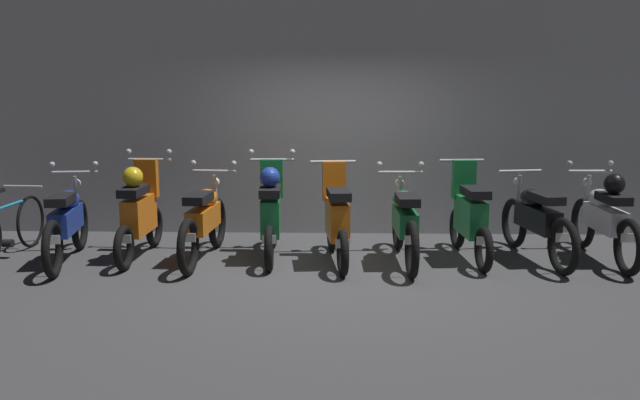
{
  "coord_description": "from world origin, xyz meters",
  "views": [
    {
      "loc": [
        0.02,
        -7.47,
        2.17
      ],
      "look_at": [
        -0.2,
        0.53,
        0.75
      ],
      "focal_mm": 38.59,
      "sensor_mm": 36.0,
      "label": 1
    }
  ],
  "objects_px": {
    "motorbike_slot_2": "(204,220)",
    "motorbike_slot_6": "(470,217)",
    "motorbike_slot_0": "(67,222)",
    "motorbike_slot_4": "(337,219)",
    "motorbike_slot_1": "(140,212)",
    "motorbike_slot_8": "(605,217)",
    "motorbike_slot_5": "(404,222)",
    "motorbike_slot_3": "(271,212)",
    "motorbike_slot_7": "(537,220)",
    "bicycle": "(9,228)"
  },
  "relations": [
    {
      "from": "motorbike_slot_2",
      "to": "motorbike_slot_6",
      "type": "xyz_separation_m",
      "value": [
        3.2,
        0.13,
        0.03
      ]
    },
    {
      "from": "motorbike_slot_0",
      "to": "motorbike_slot_4",
      "type": "distance_m",
      "value": 3.21
    },
    {
      "from": "motorbike_slot_1",
      "to": "motorbike_slot_8",
      "type": "distance_m",
      "value": 5.61
    },
    {
      "from": "motorbike_slot_4",
      "to": "motorbike_slot_5",
      "type": "bearing_deg",
      "value": 0.52
    },
    {
      "from": "motorbike_slot_0",
      "to": "motorbike_slot_3",
      "type": "relative_size",
      "value": 1.15
    },
    {
      "from": "motorbike_slot_7",
      "to": "motorbike_slot_8",
      "type": "xyz_separation_m",
      "value": [
        0.81,
        -0.01,
        0.04
      ]
    },
    {
      "from": "motorbike_slot_6",
      "to": "bicycle",
      "type": "distance_m",
      "value": 5.61
    },
    {
      "from": "motorbike_slot_4",
      "to": "motorbike_slot_8",
      "type": "distance_m",
      "value": 3.21
    },
    {
      "from": "motorbike_slot_3",
      "to": "motorbike_slot_8",
      "type": "xyz_separation_m",
      "value": [
        4.01,
        -0.01,
        -0.04
      ]
    },
    {
      "from": "motorbike_slot_2",
      "to": "motorbike_slot_7",
      "type": "distance_m",
      "value": 4.0
    },
    {
      "from": "motorbike_slot_1",
      "to": "motorbike_slot_8",
      "type": "xyz_separation_m",
      "value": [
        5.61,
        0.01,
        -0.04
      ]
    },
    {
      "from": "motorbike_slot_0",
      "to": "bicycle",
      "type": "distance_m",
      "value": 0.83
    },
    {
      "from": "motorbike_slot_3",
      "to": "motorbike_slot_4",
      "type": "bearing_deg",
      "value": -11.79
    },
    {
      "from": "motorbike_slot_3",
      "to": "motorbike_slot_7",
      "type": "distance_m",
      "value": 3.2
    },
    {
      "from": "motorbike_slot_4",
      "to": "motorbike_slot_6",
      "type": "xyz_separation_m",
      "value": [
        1.6,
        0.18,
        0.0
      ]
    },
    {
      "from": "motorbike_slot_0",
      "to": "motorbike_slot_7",
      "type": "relative_size",
      "value": 1.0
    },
    {
      "from": "motorbike_slot_3",
      "to": "motorbike_slot_1",
      "type": "bearing_deg",
      "value": -179.22
    },
    {
      "from": "motorbike_slot_8",
      "to": "motorbike_slot_1",
      "type": "bearing_deg",
      "value": -179.86
    },
    {
      "from": "motorbike_slot_5",
      "to": "motorbike_slot_8",
      "type": "bearing_deg",
      "value": 3.59
    },
    {
      "from": "motorbike_slot_3",
      "to": "motorbike_slot_5",
      "type": "bearing_deg",
      "value": -5.67
    },
    {
      "from": "motorbike_slot_5",
      "to": "motorbike_slot_8",
      "type": "relative_size",
      "value": 1.0
    },
    {
      "from": "motorbike_slot_3",
      "to": "bicycle",
      "type": "height_order",
      "value": "motorbike_slot_3"
    },
    {
      "from": "motorbike_slot_0",
      "to": "motorbike_slot_1",
      "type": "distance_m",
      "value": 0.84
    },
    {
      "from": "motorbike_slot_1",
      "to": "bicycle",
      "type": "height_order",
      "value": "motorbike_slot_1"
    },
    {
      "from": "motorbike_slot_3",
      "to": "motorbike_slot_6",
      "type": "distance_m",
      "value": 2.4
    },
    {
      "from": "motorbike_slot_1",
      "to": "motorbike_slot_6",
      "type": "xyz_separation_m",
      "value": [
        4.0,
        0.04,
        -0.04
      ]
    },
    {
      "from": "motorbike_slot_3",
      "to": "motorbike_slot_2",
      "type": "bearing_deg",
      "value": -172.04
    },
    {
      "from": "motorbike_slot_4",
      "to": "motorbike_slot_7",
      "type": "height_order",
      "value": "motorbike_slot_4"
    },
    {
      "from": "motorbike_slot_6",
      "to": "motorbike_slot_8",
      "type": "distance_m",
      "value": 1.61
    },
    {
      "from": "motorbike_slot_1",
      "to": "bicycle",
      "type": "distance_m",
      "value": 1.62
    },
    {
      "from": "motorbike_slot_1",
      "to": "motorbike_slot_7",
      "type": "xyz_separation_m",
      "value": [
        4.8,
        0.02,
        -0.08
      ]
    },
    {
      "from": "motorbike_slot_1",
      "to": "motorbike_slot_3",
      "type": "xyz_separation_m",
      "value": [
        1.6,
        0.02,
        0.0
      ]
    },
    {
      "from": "motorbike_slot_2",
      "to": "motorbike_slot_6",
      "type": "distance_m",
      "value": 3.2
    },
    {
      "from": "motorbike_slot_3",
      "to": "motorbike_slot_7",
      "type": "relative_size",
      "value": 0.87
    },
    {
      "from": "motorbike_slot_0",
      "to": "motorbike_slot_7",
      "type": "distance_m",
      "value": 5.62
    },
    {
      "from": "motorbike_slot_5",
      "to": "motorbike_slot_6",
      "type": "distance_m",
      "value": 0.82
    },
    {
      "from": "motorbike_slot_2",
      "to": "motorbike_slot_7",
      "type": "height_order",
      "value": "motorbike_slot_2"
    },
    {
      "from": "motorbike_slot_1",
      "to": "motorbike_slot_6",
      "type": "bearing_deg",
      "value": 0.56
    },
    {
      "from": "motorbike_slot_0",
      "to": "motorbike_slot_1",
      "type": "xyz_separation_m",
      "value": [
        0.81,
        0.24,
        0.08
      ]
    },
    {
      "from": "motorbike_slot_3",
      "to": "motorbike_slot_8",
      "type": "bearing_deg",
      "value": -0.12
    },
    {
      "from": "motorbike_slot_1",
      "to": "motorbike_slot_0",
      "type": "bearing_deg",
      "value": -163.38
    },
    {
      "from": "motorbike_slot_0",
      "to": "motorbike_slot_7",
      "type": "height_order",
      "value": "motorbike_slot_0"
    },
    {
      "from": "motorbike_slot_8",
      "to": "motorbike_slot_0",
      "type": "bearing_deg",
      "value": -177.73
    },
    {
      "from": "motorbike_slot_6",
      "to": "motorbike_slot_2",
      "type": "bearing_deg",
      "value": -177.7
    },
    {
      "from": "motorbike_slot_7",
      "to": "motorbike_slot_3",
      "type": "bearing_deg",
      "value": -179.98
    },
    {
      "from": "motorbike_slot_8",
      "to": "motorbike_slot_3",
      "type": "bearing_deg",
      "value": 179.88
    },
    {
      "from": "bicycle",
      "to": "motorbike_slot_3",
      "type": "bearing_deg",
      "value": 1.21
    },
    {
      "from": "motorbike_slot_0",
      "to": "bicycle",
      "type": "xyz_separation_m",
      "value": [
        -0.8,
        0.19,
        -0.13
      ]
    },
    {
      "from": "motorbike_slot_1",
      "to": "motorbike_slot_6",
      "type": "distance_m",
      "value": 4.0
    },
    {
      "from": "motorbike_slot_4",
      "to": "motorbike_slot_5",
      "type": "xyz_separation_m",
      "value": [
        0.81,
        0.01,
        -0.03
      ]
    }
  ]
}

